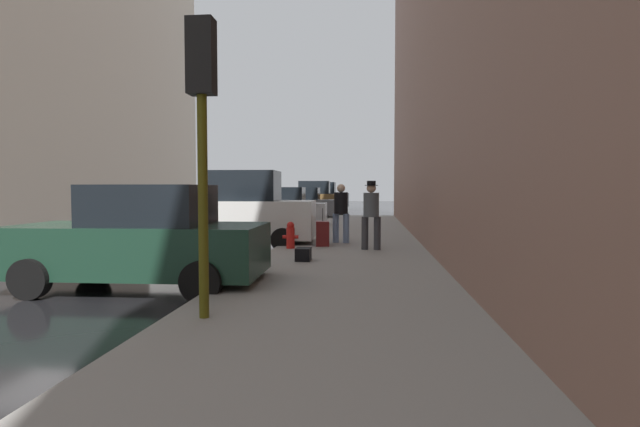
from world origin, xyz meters
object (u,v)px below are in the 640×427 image
object	(u,v)px
pedestrian_with_beanie	(371,212)
parked_dark_green_sedan	(143,240)
parked_white_van	(238,212)
traffic_light	(202,103)
duffel_bag	(303,254)
parked_black_suv	(320,197)
pedestrian_in_jeans	(341,210)
parked_silver_sedan	(278,209)
parked_bronze_suv	(312,199)
fire_hydrant	(291,235)
rolling_suitcase	(323,233)
parked_gray_coupe	(299,204)

from	to	relation	value
pedestrian_with_beanie	parked_dark_green_sedan	bearing A→B (deg)	-129.62
pedestrian_with_beanie	parked_white_van	bearing A→B (deg)	158.40
traffic_light	duffel_bag	bearing A→B (deg)	83.22
parked_black_suv	traffic_light	xyz separation A→B (m)	(1.85, -34.22, 1.73)
pedestrian_in_jeans	parked_white_van	bearing A→B (deg)	-179.52
parked_silver_sedan	parked_black_suv	distance (m)	18.96
duffel_bag	parked_silver_sedan	bearing A→B (deg)	103.22
parked_dark_green_sedan	parked_bronze_suv	bearing A→B (deg)	90.00
traffic_light	duffel_bag	world-z (taller)	traffic_light
fire_hydrant	rolling_suitcase	bearing A→B (deg)	41.55
parked_gray_coupe	parked_black_suv	xyz separation A→B (m)	(-0.00, 12.35, 0.18)
parked_dark_green_sedan	duffel_bag	bearing A→B (deg)	46.82
parked_white_van	parked_bronze_suv	xyz separation A→B (m)	(0.00, 19.73, 0.00)
parked_bronze_suv	rolling_suitcase	bearing A→B (deg)	-82.79
parked_silver_sedan	parked_black_suv	xyz separation A→B (m)	(-0.00, 18.96, 0.18)
pedestrian_with_beanie	duffel_bag	xyz separation A→B (m)	(-1.49, -2.14, -0.85)
parked_gray_coupe	parked_black_suv	distance (m)	12.36
traffic_light	pedestrian_in_jeans	size ratio (longest dim) A/B	2.11
rolling_suitcase	parked_silver_sedan	bearing A→B (deg)	109.21
fire_hydrant	duffel_bag	bearing A→B (deg)	-74.15
parked_silver_sedan	parked_bronze_suv	distance (m)	13.06
parked_gray_coupe	rolling_suitcase	xyz separation A→B (m)	(2.59, -14.05, -0.36)
parked_black_suv	rolling_suitcase	xyz separation A→B (m)	(2.59, -26.40, -0.54)
pedestrian_with_beanie	duffel_bag	size ratio (longest dim) A/B	4.04
parked_silver_sedan	pedestrian_in_jeans	distance (m)	7.32
parked_dark_green_sedan	parked_silver_sedan	size ratio (longest dim) A/B	0.99
traffic_light	duffel_bag	distance (m)	5.51
parked_dark_green_sedan	parked_bronze_suv	distance (m)	26.02
rolling_suitcase	parked_white_van	bearing A→B (deg)	163.42
parked_gray_coupe	parked_white_van	bearing A→B (deg)	-90.00
parked_dark_green_sedan	fire_hydrant	bearing A→B (deg)	69.48
pedestrian_with_beanie	rolling_suitcase	distance (m)	1.67
parked_white_van	fire_hydrant	xyz separation A→B (m)	(1.80, -1.47, -0.54)
parked_dark_green_sedan	parked_bronze_suv	xyz separation A→B (m)	(-0.00, 26.02, 0.18)
parked_white_van	rolling_suitcase	world-z (taller)	parked_white_van
fire_hydrant	parked_dark_green_sedan	bearing A→B (deg)	-110.52
parked_gray_coupe	pedestrian_in_jeans	distance (m)	13.60
pedestrian_with_beanie	pedestrian_in_jeans	bearing A→B (deg)	118.77
parked_white_van	pedestrian_with_beanie	world-z (taller)	parked_white_van
traffic_light	pedestrian_with_beanie	bearing A→B (deg)	73.61
parked_silver_sedan	parked_gray_coupe	world-z (taller)	same
parked_bronze_suv	pedestrian_in_jeans	xyz separation A→B (m)	(3.06, -19.70, 0.07)
parked_white_van	fire_hydrant	world-z (taller)	parked_white_van
parked_black_suv	duffel_bag	world-z (taller)	parked_black_suv
parked_dark_green_sedan	pedestrian_in_jeans	bearing A→B (deg)	64.18
traffic_light	pedestrian_with_beanie	xyz separation A→B (m)	(2.07, 7.03, -1.62)
parked_black_suv	traffic_light	distance (m)	34.31
traffic_light	parked_black_suv	bearing A→B (deg)	93.10
parked_silver_sedan	parked_dark_green_sedan	bearing A→B (deg)	-90.00
fire_hydrant	pedestrian_with_beanie	xyz separation A→B (m)	(2.12, -0.08, 0.64)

